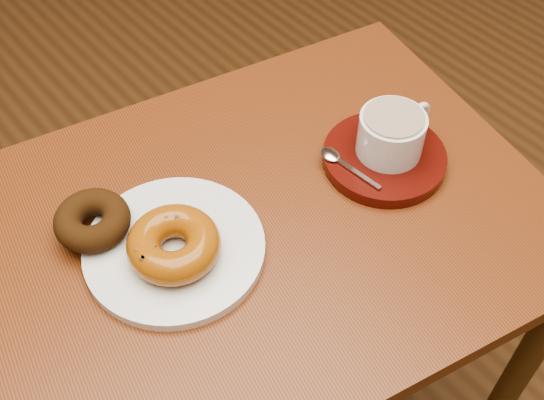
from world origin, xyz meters
TOP-DOWN VIEW (x-y plane):
  - cafe_table at (0.23, 0.22)m, footprint 0.84×0.69m
  - donut_plate at (0.11, 0.25)m, footprint 0.30×0.30m
  - donut_cinnamon at (0.05, 0.33)m, footprint 0.12×0.12m
  - donut_caramel at (0.11, 0.24)m, footprint 0.15×0.15m
  - saucer at (0.42, 0.19)m, footprint 0.22×0.22m
  - coffee_cup at (0.43, 0.19)m, footprint 0.12×0.09m
  - teaspoon at (0.36, 0.23)m, footprint 0.02×0.10m

SIDE VIEW (x-z plane):
  - cafe_table at x=0.23m, z-range 0.24..0.93m
  - donut_plate at x=0.11m, z-range 0.70..0.71m
  - saucer at x=0.42m, z-range 0.70..0.71m
  - teaspoon at x=0.36m, z-range 0.71..0.72m
  - donut_cinnamon at x=0.05m, z-range 0.71..0.74m
  - donut_caramel at x=0.11m, z-range 0.71..0.75m
  - coffee_cup at x=0.43m, z-range 0.71..0.78m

